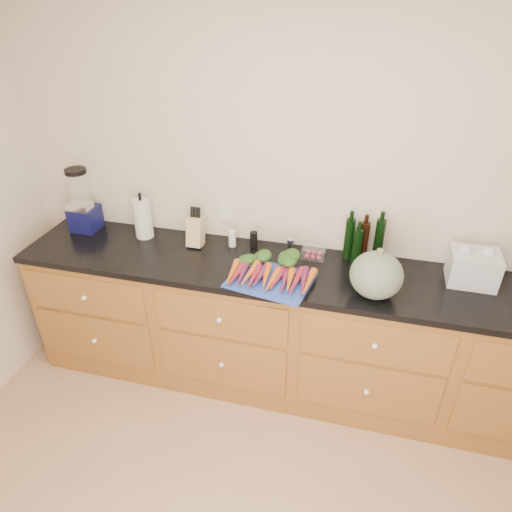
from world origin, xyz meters
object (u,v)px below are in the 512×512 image
(carrots, at_px, (272,272))
(paper_towel, at_px, (143,219))
(knife_block, at_px, (196,231))
(blender_appliance, at_px, (82,204))
(cutting_board, at_px, (270,280))
(squash, at_px, (376,275))
(tomato_box, at_px, (314,253))

(carrots, bearing_deg, paper_towel, 163.58)
(knife_block, bearing_deg, blender_appliance, 178.78)
(carrots, bearing_deg, blender_appliance, 168.73)
(cutting_board, relative_size, blender_appliance, 1.06)
(cutting_board, distance_m, paper_towel, 1.01)
(squash, bearing_deg, paper_towel, 168.67)
(cutting_board, xyz_separation_m, tomato_box, (0.20, 0.33, 0.03))
(carrots, bearing_deg, squash, -2.68)
(blender_appliance, relative_size, knife_block, 2.27)
(knife_block, xyz_separation_m, tomato_box, (0.77, 0.03, -0.06))
(squash, relative_size, blender_appliance, 0.65)
(carrots, distance_m, squash, 0.59)
(carrots, distance_m, paper_towel, 1.00)
(blender_appliance, bearing_deg, knife_block, -1.22)
(cutting_board, bearing_deg, blender_appliance, 167.19)
(knife_block, bearing_deg, carrots, -24.54)
(squash, height_order, paper_towel, paper_towel)
(squash, relative_size, paper_towel, 1.08)
(cutting_board, xyz_separation_m, blender_appliance, (-1.40, 0.32, 0.19))
(cutting_board, xyz_separation_m, paper_towel, (-0.95, 0.32, 0.13))
(cutting_board, xyz_separation_m, squash, (0.59, 0.01, 0.12))
(cutting_board, bearing_deg, tomato_box, 58.35)
(cutting_board, xyz_separation_m, carrots, (-0.00, 0.04, 0.03))
(blender_appliance, height_order, knife_block, blender_appliance)
(paper_towel, xyz_separation_m, tomato_box, (1.16, 0.01, -0.10))
(carrots, relative_size, tomato_box, 3.60)
(cutting_board, height_order, squash, squash)
(knife_block, distance_m, tomato_box, 0.78)
(carrots, distance_m, knife_block, 0.63)
(carrots, height_order, blender_appliance, blender_appliance)
(blender_appliance, xyz_separation_m, knife_block, (0.83, -0.02, -0.10))
(carrots, distance_m, blender_appliance, 1.43)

